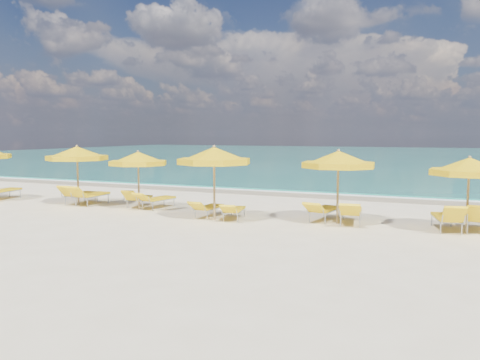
% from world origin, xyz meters
% --- Properties ---
extents(ground_plane, '(120.00, 120.00, 0.00)m').
position_xyz_m(ground_plane, '(0.00, 0.00, 0.00)').
color(ground_plane, beige).
extents(ocean, '(120.00, 80.00, 0.30)m').
position_xyz_m(ocean, '(0.00, 48.00, 0.00)').
color(ocean, '#136D60').
rests_on(ocean, ground).
extents(wet_sand_band, '(120.00, 2.60, 0.01)m').
position_xyz_m(wet_sand_band, '(0.00, 7.40, 0.00)').
color(wet_sand_band, tan).
rests_on(wet_sand_band, ground).
extents(foam_line, '(120.00, 1.20, 0.03)m').
position_xyz_m(foam_line, '(0.00, 8.20, 0.00)').
color(foam_line, white).
rests_on(foam_line, ground).
extents(whitecap_near, '(14.00, 0.36, 0.05)m').
position_xyz_m(whitecap_near, '(-6.00, 17.00, 0.00)').
color(whitecap_near, white).
rests_on(whitecap_near, ground).
extents(whitecap_far, '(18.00, 0.30, 0.05)m').
position_xyz_m(whitecap_far, '(8.00, 24.00, 0.00)').
color(whitecap_far, white).
rests_on(whitecap_far, ground).
extents(umbrella_2, '(2.63, 2.63, 2.47)m').
position_xyz_m(umbrella_2, '(-6.74, 0.41, 2.11)').
color(umbrella_2, '#9D804E').
rests_on(umbrella_2, ground).
extents(umbrella_3, '(2.44, 2.44, 2.29)m').
position_xyz_m(umbrella_3, '(-3.83, 0.50, 1.95)').
color(umbrella_3, '#9D804E').
rests_on(umbrella_3, ground).
extents(umbrella_4, '(2.75, 2.75, 2.54)m').
position_xyz_m(umbrella_4, '(-0.13, -0.43, 2.17)').
color(umbrella_4, '#9D804E').
rests_on(umbrella_4, ground).
extents(umbrella_5, '(3.03, 3.03, 2.44)m').
position_xyz_m(umbrella_5, '(3.83, 0.60, 2.08)').
color(umbrella_5, '#9D804E').
rests_on(umbrella_5, ground).
extents(umbrella_6, '(2.81, 2.81, 2.29)m').
position_xyz_m(umbrella_6, '(7.63, 0.54, 1.96)').
color(umbrella_6, '#9D804E').
rests_on(umbrella_6, ground).
extents(lounger_1_right, '(0.91, 2.10, 0.75)m').
position_xyz_m(lounger_1_right, '(-11.01, 0.42, 0.24)').
color(lounger_1_right, '#A5A8AD').
rests_on(lounger_1_right, ground).
extents(lounger_2_left, '(0.72, 1.86, 0.87)m').
position_xyz_m(lounger_2_left, '(-7.10, 0.88, 0.23)').
color(lounger_2_left, '#A5A8AD').
rests_on(lounger_2_left, ground).
extents(lounger_2_right, '(0.68, 1.97, 0.90)m').
position_xyz_m(lounger_2_right, '(-6.35, 0.74, 0.24)').
color(lounger_2_right, '#A5A8AD').
rests_on(lounger_2_right, ground).
extents(lounger_3_left, '(0.76, 1.71, 0.78)m').
position_xyz_m(lounger_3_left, '(-4.25, 1.08, 0.21)').
color(lounger_3_left, '#A5A8AD').
rests_on(lounger_3_left, ground).
extents(lounger_3_right, '(0.94, 1.94, 0.74)m').
position_xyz_m(lounger_3_right, '(-3.30, 0.99, 0.22)').
color(lounger_3_right, '#A5A8AD').
rests_on(lounger_3_right, ground).
extents(lounger_4_left, '(0.65, 1.71, 0.69)m').
position_xyz_m(lounger_4_left, '(-0.59, 0.06, 0.20)').
color(lounger_4_left, '#A5A8AD').
rests_on(lounger_4_left, ground).
extents(lounger_4_right, '(0.80, 1.71, 0.66)m').
position_xyz_m(lounger_4_right, '(0.42, -0.02, 0.20)').
color(lounger_4_right, '#A5A8AD').
rests_on(lounger_4_right, ground).
extents(lounger_5_left, '(0.93, 1.97, 0.77)m').
position_xyz_m(lounger_5_left, '(3.32, 0.95, 0.23)').
color(lounger_5_left, '#A5A8AD').
rests_on(lounger_5_left, ground).
extents(lounger_5_right, '(0.89, 2.05, 0.85)m').
position_xyz_m(lounger_5_right, '(4.25, 0.75, 0.24)').
color(lounger_5_right, '#A5A8AD').
rests_on(lounger_5_right, ground).
extents(lounger_6_left, '(1.00, 1.95, 0.93)m').
position_xyz_m(lounger_6_left, '(7.10, 0.75, 0.24)').
color(lounger_6_left, '#A5A8AD').
rests_on(lounger_6_left, ground).
extents(lounger_6_right, '(0.78, 1.92, 0.94)m').
position_xyz_m(lounger_6_right, '(7.99, 1.10, 0.24)').
color(lounger_6_right, '#A5A8AD').
rests_on(lounger_6_right, ground).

